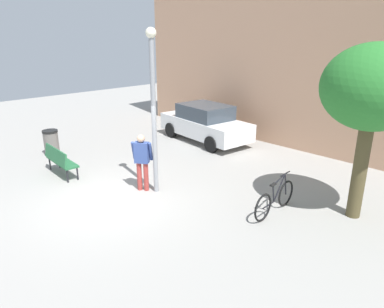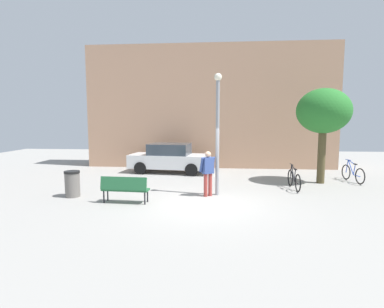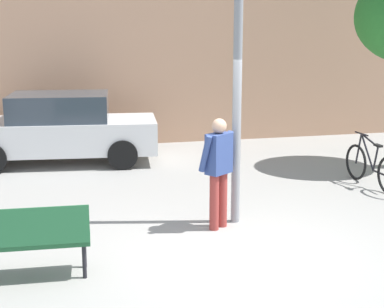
{
  "view_description": "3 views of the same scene",
  "coord_description": "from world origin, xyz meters",
  "views": [
    {
      "loc": [
        7.86,
        -4.57,
        4.31
      ],
      "look_at": [
        0.78,
        2.4,
        0.94
      ],
      "focal_mm": 33.04,
      "sensor_mm": 36.0,
      "label": 1
    },
    {
      "loc": [
        0.53,
        -10.12,
        2.83
      ],
      "look_at": [
        -0.53,
        2.03,
        1.45
      ],
      "focal_mm": 28.77,
      "sensor_mm": 36.0,
      "label": 2
    },
    {
      "loc": [
        -2.15,
        -6.77,
        2.94
      ],
      "look_at": [
        -0.06,
        1.85,
        0.98
      ],
      "focal_mm": 53.08,
      "sensor_mm": 36.0,
      "label": 3
    }
  ],
  "objects": [
    {
      "name": "plaza_tree",
      "position": [
        5.07,
        3.83,
        3.15
      ],
      "size": [
        2.3,
        2.3,
        4.18
      ],
      "color": "#4E4428",
      "rests_on": "ground_plane"
    },
    {
      "name": "lamppost",
      "position": [
        0.48,
        1.25,
        2.61
      ],
      "size": [
        0.28,
        0.28,
        4.49
      ],
      "color": "gray",
      "rests_on": "ground_plane"
    },
    {
      "name": "person_by_lamppost",
      "position": [
        0.14,
        1.03,
        0.97
      ],
      "size": [
        0.61,
        0.53,
        1.67
      ],
      "color": "#9E3833",
      "rests_on": "ground_plane"
    },
    {
      "name": "trash_bin",
      "position": [
        -4.81,
        0.52,
        0.48
      ],
      "size": [
        0.56,
        0.56,
        0.96
      ],
      "color": "#66605B",
      "rests_on": "ground_plane"
    },
    {
      "name": "parked_car_white",
      "position": [
        -2.07,
        5.97,
        0.77
      ],
      "size": [
        4.36,
        2.18,
        1.55
      ],
      "color": "silver",
      "rests_on": "ground_plane"
    },
    {
      "name": "bicycle_black",
      "position": [
        3.61,
        2.55,
        0.38
      ],
      "size": [
        0.12,
        1.81,
        0.97
      ],
      "color": "black",
      "rests_on": "ground_plane"
    },
    {
      "name": "building_facade",
      "position": [
        0.0,
        8.62,
        3.56
      ],
      "size": [
        14.5,
        2.0,
        7.11
      ],
      "primitive_type": "cube",
      "color": "tan",
      "rests_on": "ground_plane"
    },
    {
      "name": "ground_plane",
      "position": [
        0.0,
        0.0,
        0.0
      ],
      "size": [
        36.0,
        36.0,
        0.0
      ],
      "primitive_type": "plane",
      "color": "gray"
    },
    {
      "name": "park_bench",
      "position": [
        -2.63,
        -0.17,
        0.55
      ],
      "size": [
        1.62,
        0.56,
        0.92
      ],
      "color": "#236038",
      "rests_on": "ground_plane"
    },
    {
      "name": "bicycle_blue",
      "position": [
        6.62,
        4.26,
        0.38
      ],
      "size": [
        0.32,
        1.8,
        0.97
      ],
      "color": "black",
      "rests_on": "ground_plane"
    }
  ]
}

